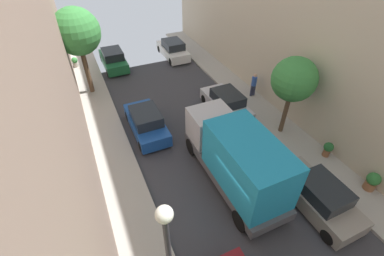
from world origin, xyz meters
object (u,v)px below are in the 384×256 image
delivery_truck (236,157)px  potted_plant_3 (75,62)px  street_tree_0 (77,32)px  pedestrian (254,84)px  potted_plant_2 (328,149)px  lamp_post (168,249)px  street_tree_1 (294,80)px  parked_car_right_3 (173,50)px  parked_car_left_4 (113,59)px  parked_car_right_2 (226,103)px  parked_car_right_1 (318,196)px  potted_plant_0 (372,181)px  parked_car_left_3 (146,122)px

delivery_truck → potted_plant_3: (-5.74, 16.42, -1.20)m
street_tree_0 → potted_plant_3: size_ratio=7.14×
pedestrian → potted_plant_2: pedestrian is taller
pedestrian → lamp_post: 14.37m
delivery_truck → street_tree_1: (4.70, 2.18, 1.85)m
parked_car_right_3 → delivery_truck: size_ratio=0.64×
street_tree_1 → parked_car_left_4: bearing=119.5°
delivery_truck → lamp_post: 6.19m
delivery_truck → street_tree_1: street_tree_1 is taller
potted_plant_2 → potted_plant_3: 20.40m
potted_plant_3 → street_tree_1: bearing=-53.7°
delivery_truck → street_tree_0: bearing=113.5°
parked_car_right_2 → delivery_truck: delivery_truck is taller
street_tree_0 → potted_plant_2: 16.69m
parked_car_left_4 → pedestrian: 12.12m
parked_car_right_1 → delivery_truck: size_ratio=0.64×
street_tree_1 → lamp_post: lamp_post is taller
parked_car_right_2 → parked_car_right_3: (0.00, 9.67, 0.00)m
parked_car_right_3 → delivery_truck: 15.35m
delivery_truck → pedestrian: delivery_truck is taller
potted_plant_2 → parked_car_right_3: bearing=100.3°
parked_car_right_2 → lamp_post: lamp_post is taller
potted_plant_0 → lamp_post: (-10.31, -0.56, 3.01)m
parked_car_left_4 → parked_car_right_3: (5.40, -0.18, 0.00)m
lamp_post → pedestrian: bearing=44.8°
parked_car_right_3 → potted_plant_0: (3.01, -18.20, -0.04)m
parked_car_right_1 → street_tree_0: 16.81m
parked_car_right_1 → street_tree_1: bearing=67.8°
potted_plant_3 → parked_car_left_3: bearing=-74.2°
delivery_truck → potted_plant_2: delivery_truck is taller
potted_plant_0 → parked_car_left_4: bearing=114.6°
delivery_truck → street_tree_0: size_ratio=1.11×
parked_car_left_3 → parked_car_left_4: 9.63m
delivery_truck → pedestrian: (5.42, 6.28, -0.71)m
delivery_truck → potted_plant_3: delivery_truck is taller
parked_car_left_3 → potted_plant_3: (-3.04, 10.79, -0.13)m
potted_plant_3 → potted_plant_2: bearing=-56.4°
delivery_truck → potted_plant_0: (5.71, -3.12, -1.11)m
parked_car_left_4 → parked_car_right_3: 5.40m
pedestrian → lamp_post: size_ratio=0.32×
parked_car_left_4 → street_tree_1: (7.40, -13.08, 2.92)m
parked_car_right_3 → lamp_post: lamp_post is taller
parked_car_right_3 → potted_plant_3: bearing=171.0°
street_tree_0 → potted_plant_3: bearing=98.0°
potted_plant_3 → street_tree_0: bearing=-82.0°
parked_car_right_2 → potted_plant_0: 9.05m
parked_car_right_2 → delivery_truck: 6.14m
parked_car_left_3 → pedestrian: bearing=4.6°
parked_car_right_3 → delivery_truck: delivery_truck is taller
parked_car_left_4 → delivery_truck: 15.53m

